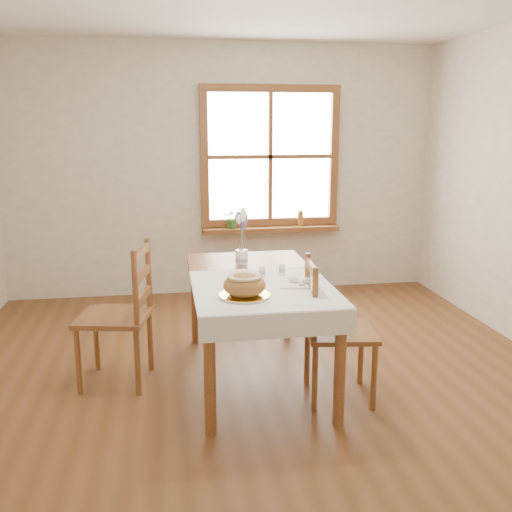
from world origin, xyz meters
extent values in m
plane|color=brown|center=(0.00, 0.00, 0.00)|extent=(5.00, 5.00, 0.00)
cube|color=silver|center=(0.00, 2.50, 1.30)|extent=(4.50, 0.10, 2.60)
cube|color=silver|center=(0.00, -2.50, 1.30)|extent=(4.50, 0.10, 2.60)
cube|color=brown|center=(0.50, 2.46, 2.14)|extent=(1.46, 0.08, 0.08)
cube|color=brown|center=(0.50, 2.46, 0.76)|extent=(1.46, 0.08, 0.08)
cube|color=brown|center=(-0.19, 2.46, 1.45)|extent=(0.08, 0.08, 1.30)
cube|color=brown|center=(1.19, 2.46, 1.45)|extent=(0.08, 0.08, 1.30)
cube|color=brown|center=(0.50, 2.46, 1.45)|extent=(0.04, 0.06, 1.30)
cube|color=brown|center=(0.50, 2.46, 1.45)|extent=(1.30, 0.06, 0.04)
cube|color=white|center=(0.50, 2.49, 1.45)|extent=(1.30, 0.01, 1.30)
cube|color=brown|center=(0.50, 2.40, 0.69)|extent=(1.46, 0.20, 0.05)
cube|color=brown|center=(0.00, 0.30, 0.72)|extent=(0.90, 1.60, 0.05)
cylinder|color=brown|center=(-0.39, -0.44, 0.35)|extent=(0.07, 0.07, 0.70)
cylinder|color=brown|center=(0.39, -0.44, 0.35)|extent=(0.07, 0.07, 0.70)
cylinder|color=brown|center=(-0.39, 1.04, 0.35)|extent=(0.07, 0.07, 0.70)
cylinder|color=brown|center=(0.39, 1.04, 0.35)|extent=(0.07, 0.07, 0.70)
cube|color=white|center=(0.00, 0.00, 0.76)|extent=(0.91, 0.99, 0.01)
cylinder|color=white|center=(-0.15, -0.18, 0.77)|extent=(0.38, 0.38, 0.02)
ellipsoid|color=#A27139|center=(-0.15, -0.18, 0.85)|extent=(0.26, 0.26, 0.14)
cube|color=white|center=(0.24, 0.02, 0.77)|extent=(0.28, 0.25, 0.01)
cylinder|color=white|center=(0.03, 0.25, 0.80)|extent=(0.05, 0.05, 0.09)
cylinder|color=white|center=(0.18, 0.29, 0.80)|extent=(0.05, 0.05, 0.09)
cylinder|color=white|center=(-0.05, 0.67, 0.80)|extent=(0.12, 0.12, 0.10)
imported|color=#346829|center=(0.09, 2.40, 0.80)|extent=(0.22, 0.24, 0.17)
cylinder|color=#AC6E1F|center=(0.82, 2.40, 0.80)|extent=(0.07, 0.07, 0.17)
camera|label=1|loc=(-0.61, -3.49, 1.80)|focal=40.00mm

